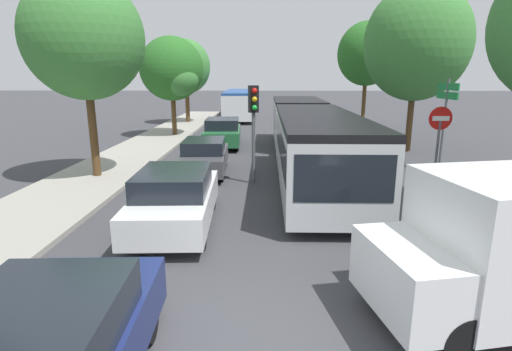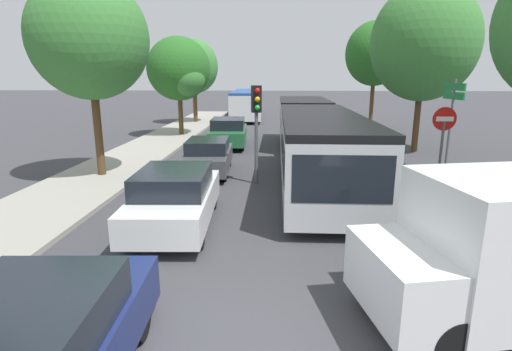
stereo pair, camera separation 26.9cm
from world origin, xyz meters
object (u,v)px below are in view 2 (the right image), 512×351
queued_car_graphite (208,156)px  queued_car_green (228,132)px  city_bus_rear (248,102)px  tree_left_far (180,70)px  tree_left_mid (89,39)px  traffic_light (256,113)px  tree_right_mid (424,42)px  direction_sign_post (452,106)px  no_entry_sign (442,139)px  queued_car_white (175,198)px  tree_left_distant (193,68)px  tree_right_far (376,55)px  articulated_bus (311,132)px

queued_car_graphite → queued_car_green: (0.05, 6.16, 0.08)m
city_bus_rear → tree_left_far: 12.35m
queued_car_green → tree_left_mid: bearing=148.5°
city_bus_rear → queued_car_graphite: bearing=178.1°
traffic_light → tree_right_mid: bearing=114.4°
tree_left_mid → city_bus_rear: bearing=80.1°
tree_left_far → direction_sign_post: bearing=-33.8°
no_entry_sign → tree_left_far: size_ratio=0.47×
queued_car_white → tree_left_distant: (-4.06, 22.45, 3.54)m
queued_car_white → tree_right_mid: tree_right_mid is taller
queued_car_green → no_entry_sign: (7.56, -9.10, 1.11)m
tree_right_mid → tree_right_far: bearing=89.9°
tree_right_mid → direction_sign_post: bearing=-91.1°
no_entry_sign → tree_left_distant: size_ratio=0.44×
traffic_light → tree_right_far: (7.64, 16.02, 2.61)m
tree_right_far → tree_left_distant: bearing=170.8°
no_entry_sign → queued_car_green: bearing=-140.3°
tree_left_mid → tree_left_far: 10.57m
tree_right_mid → tree_left_mid: bearing=-155.8°
direction_sign_post → tree_right_mid: tree_right_mid is taller
queued_car_graphite → tree_left_mid: tree_left_mid is taller
queued_car_graphite → tree_right_mid: bearing=-64.7°
queued_car_green → tree_left_mid: 9.12m
queued_car_graphite → tree_left_mid: size_ratio=0.56×
tree_left_far → tree_right_mid: size_ratio=0.75×
articulated_bus → tree_left_far: bearing=-137.1°
no_entry_sign → direction_sign_post: (1.88, 3.98, 0.68)m
queued_car_white → tree_left_far: size_ratio=0.72×
tree_left_far → tree_right_mid: (12.82, -4.49, 1.21)m
articulated_bus → queued_car_graphite: 4.48m
tree_left_mid → traffic_light: bearing=-4.9°
articulated_bus → queued_car_graphite: size_ratio=4.25×
traffic_light → no_entry_sign: 5.90m
tree_left_far → tree_right_far: bearing=21.3°
traffic_light → tree_right_far: 17.94m
queued_car_green → tree_right_mid: (9.52, -1.07, 4.48)m
articulated_bus → traffic_light: bearing=-34.6°
queued_car_white → traffic_light: traffic_light is taller
queued_car_white → tree_right_far: (9.47, 20.26, 4.36)m
tree_right_mid → tree_right_far: size_ratio=1.07×
queued_car_white → tree_left_mid: tree_left_mid is taller
queued_car_white → tree_right_far: 22.79m
queued_car_white → tree_left_mid: bearing=37.2°
articulated_bus → queued_car_green: bearing=-138.0°
queued_car_green → tree_left_mid: size_ratio=0.63×
tree_left_mid → no_entry_sign: bearing=-9.9°
queued_car_green → tree_right_mid: bearing=-99.2°
queued_car_white → tree_right_far: size_ratio=0.58×
no_entry_sign → tree_left_mid: bearing=-99.9°
no_entry_sign → tree_left_mid: size_ratio=0.40×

